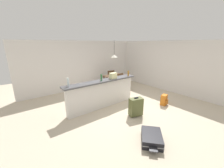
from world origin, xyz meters
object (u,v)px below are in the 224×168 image
Objects in this scene: dining_chair_far_side at (110,77)px; dining_chair_near_partition at (122,82)px; dining_table at (115,77)px; backpack_orange at (164,100)px; suitcase_flat_black at (152,138)px; bottle_green at (101,77)px; bottle_clear at (68,82)px; bottle_amber at (128,73)px; pendant_lamp at (114,56)px; grocery_bag at (113,76)px; suitcase_upright_olive at (136,107)px.

dining_chair_near_partition is at bearing -96.75° from dining_chair_far_side.
backpack_orange is (0.22, -2.77, -0.44)m from dining_table.
dining_chair_near_partition reaches higher than suitcase_flat_black.
dining_chair_near_partition is (1.79, 0.87, -0.66)m from bottle_green.
bottle_amber is (2.54, -0.09, -0.03)m from bottle_clear.
pendant_lamp is at bearing 96.58° from backpack_orange.
bottle_green is 0.90× the size of grocery_bag.
suitcase_flat_black is at bearing -117.48° from dining_table.
bottle_amber is 0.26× the size of suitcase_flat_black.
dining_chair_far_side is 4.81m from suitcase_flat_black.
bottle_green is 0.56× the size of backpack_orange.
suitcase_flat_black is (-0.67, -2.35, -1.06)m from grocery_bag.
bottle_clear is at bearing -148.70° from dining_chair_far_side.
bottle_clear is at bearing 177.94° from bottle_amber.
bottle_green is at bearing -141.30° from pendant_lamp.
bottle_clear is 1.06× the size of grocery_bag.
dining_table is 2.62× the size of backpack_orange.
bottle_green is 2.81m from dining_chair_far_side.
suitcase_flat_black is 2.42m from backpack_orange.
bottle_amber is at bearing -1.93° from bottle_green.
suitcase_upright_olive is at bearing -67.34° from bottle_green.
grocery_bag is 2.01m from dining_table.
grocery_bag is (0.53, -0.02, -0.01)m from bottle_green.
bottle_clear is 0.30× the size of dining_chair_near_partition.
dining_table reaches higher than suitcase_upright_olive.
pendant_lamp is 3.17m from backpack_orange.
bottle_green reaches higher than grocery_bag.
dining_chair_far_side is (0.60, 2.00, -0.65)m from bottle_amber.
grocery_bag is 1.68m from dining_chair_near_partition.
pendant_lamp reaches higher than bottle_clear.
bottle_green reaches higher than bottle_amber.
pendant_lamp is at bearing 95.78° from dining_chair_near_partition.
suitcase_flat_black is at bearing -122.03° from bottle_amber.
bottle_amber is at bearing 56.31° from suitcase_upright_olive.
dining_table is 1.64× the size of suitcase_upright_olive.
dining_table is 1.28× the size of pendant_lamp.
dining_table is at bearing 63.71° from suitcase_upright_olive.
dining_chair_far_side is at bearing 31.30° from bottle_clear.
bottle_amber is 0.23× the size of dining_chair_near_partition.
pendant_lamp reaches higher than suitcase_upright_olive.
pendant_lamp is 1.02× the size of suitcase_flat_black.
pendant_lamp is (1.74, 1.39, 0.58)m from bottle_green.
dining_table is at bearing -98.78° from dining_chair_far_side.
backpack_orange is at bearing -60.85° from bottle_amber.
dining_chair_far_side is 3.49m from suitcase_upright_olive.
bottle_amber is 0.52× the size of backpack_orange.
dining_chair_far_side is (1.39, 1.97, -0.65)m from grocery_bag.
bottle_green is 1.32m from bottle_amber.
dining_chair_near_partition is (3.00, 0.82, -0.68)m from bottle_clear.
bottle_green reaches higher than dining_chair_far_side.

